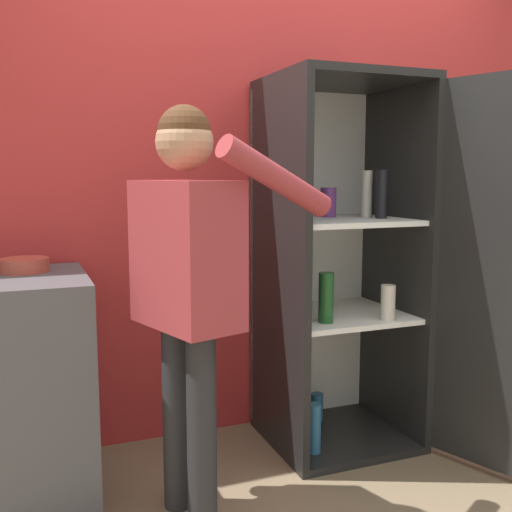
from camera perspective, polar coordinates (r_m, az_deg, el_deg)
ground_plane at (r=2.63m, az=11.52°, el=-22.37°), size 12.00×12.00×0.00m
wall_back at (r=3.14m, az=2.30°, el=7.08°), size 7.00×0.06×2.55m
refrigerator at (r=2.89m, az=10.74°, el=-1.07°), size 0.95×1.26×1.76m
person at (r=2.21m, az=-6.45°, el=-0.91°), size 0.72×0.55×1.56m
counter at (r=2.65m, az=-21.96°, el=-11.66°), size 0.59×0.63×0.91m
bowl at (r=2.64m, az=-21.20°, el=-0.81°), size 0.20×0.20×0.06m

